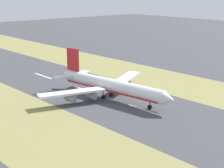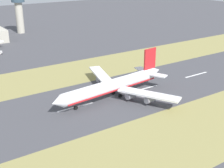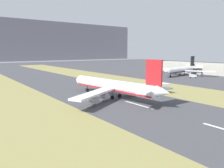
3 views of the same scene
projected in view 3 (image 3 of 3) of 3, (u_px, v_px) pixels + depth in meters
ground_plane at (114, 98)px, 111.72m from camera, size 800.00×800.00×0.00m
grass_median_west at (22, 112)px, 85.33m from camera, size 40.00×600.00×0.01m
grass_median_east at (170, 89)px, 138.11m from camera, size 40.00×600.00×0.01m
centreline_dash_mid at (139, 105)px, 96.85m from camera, size 1.20×18.00×0.01m
centreline_dash_far at (92, 92)px, 128.70m from camera, size 1.20×18.00×0.01m
airplane_main_jet at (115, 86)px, 110.45m from camera, size 63.73×67.19×20.20m
terminal_building at (193, 67)px, 253.46m from camera, size 36.00×104.72×10.17m
airplane_parked_apron at (182, 70)px, 215.11m from camera, size 61.85×58.48×18.63m
service_truck at (193, 76)px, 195.96m from camera, size 5.86×5.73×3.10m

